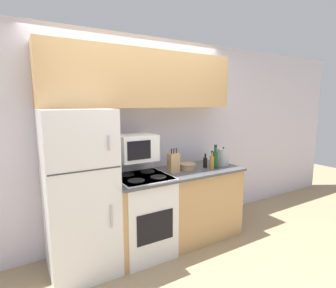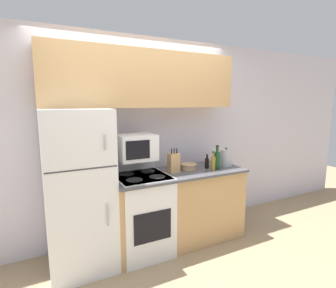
{
  "view_description": "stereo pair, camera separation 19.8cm",
  "coord_description": "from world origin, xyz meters",
  "px_view_note": "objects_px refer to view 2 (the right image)",
  "views": [
    {
      "loc": [
        -1.35,
        -2.3,
        1.74
      ],
      "look_at": [
        0.18,
        0.28,
        1.26
      ],
      "focal_mm": 28.0,
      "sensor_mm": 36.0,
      "label": 1
    },
    {
      "loc": [
        -1.18,
        -2.4,
        1.74
      ],
      "look_at": [
        0.18,
        0.28,
        1.26
      ],
      "focal_mm": 28.0,
      "sensor_mm": 36.0,
      "label": 2
    }
  ],
  "objects_px": {
    "kettle": "(226,158)",
    "microwave": "(136,147)",
    "refrigerator": "(78,190)",
    "bottle_soy_sauce": "(207,163)",
    "bowl": "(189,166)",
    "bottle_wine_green": "(217,160)",
    "knife_block": "(174,163)",
    "bottle_vinegar": "(213,163)",
    "stove": "(142,213)"
  },
  "relations": [
    {
      "from": "refrigerator",
      "to": "bottle_soy_sauce",
      "type": "distance_m",
      "value": 1.56
    },
    {
      "from": "bowl",
      "to": "kettle",
      "type": "bearing_deg",
      "value": -6.84
    },
    {
      "from": "refrigerator",
      "to": "bottle_soy_sauce",
      "type": "relative_size",
      "value": 9.33
    },
    {
      "from": "stove",
      "to": "bottle_soy_sauce",
      "type": "relative_size",
      "value": 6.02
    },
    {
      "from": "bottle_vinegar",
      "to": "bottle_wine_green",
      "type": "relative_size",
      "value": 0.8
    },
    {
      "from": "microwave",
      "to": "bottle_wine_green",
      "type": "bearing_deg",
      "value": -12.82
    },
    {
      "from": "microwave",
      "to": "kettle",
      "type": "xyz_separation_m",
      "value": [
        1.19,
        -0.15,
        -0.21
      ]
    },
    {
      "from": "bottle_vinegar",
      "to": "bottle_wine_green",
      "type": "bearing_deg",
      "value": 26.98
    },
    {
      "from": "refrigerator",
      "to": "bowl",
      "type": "relative_size",
      "value": 7.95
    },
    {
      "from": "stove",
      "to": "bottle_vinegar",
      "type": "distance_m",
      "value": 1.04
    },
    {
      "from": "bowl",
      "to": "bottle_soy_sauce",
      "type": "relative_size",
      "value": 1.17
    },
    {
      "from": "microwave",
      "to": "knife_block",
      "type": "bearing_deg",
      "value": -16.53
    },
    {
      "from": "microwave",
      "to": "bottle_vinegar",
      "type": "xyz_separation_m",
      "value": [
        0.9,
        -0.27,
        -0.23
      ]
    },
    {
      "from": "bottle_soy_sauce",
      "to": "stove",
      "type": "bearing_deg",
      "value": 178.14
    },
    {
      "from": "bottle_soy_sauce",
      "to": "bottle_wine_green",
      "type": "xyz_separation_m",
      "value": [
        0.09,
        -0.08,
        0.05
      ]
    },
    {
      "from": "stove",
      "to": "bottle_soy_sauce",
      "type": "bearing_deg",
      "value": -1.86
    },
    {
      "from": "bottle_soy_sauce",
      "to": "bottle_vinegar",
      "type": "bearing_deg",
      "value": -90.07
    },
    {
      "from": "bowl",
      "to": "bottle_soy_sauce",
      "type": "bearing_deg",
      "value": -13.65
    },
    {
      "from": "bowl",
      "to": "bottle_vinegar",
      "type": "xyz_separation_m",
      "value": [
        0.23,
        -0.19,
        0.06
      ]
    },
    {
      "from": "stove",
      "to": "microwave",
      "type": "relative_size",
      "value": 2.55
    },
    {
      "from": "stove",
      "to": "microwave",
      "type": "bearing_deg",
      "value": 98.9
    },
    {
      "from": "bottle_soy_sauce",
      "to": "bottle_wine_green",
      "type": "distance_m",
      "value": 0.13
    },
    {
      "from": "stove",
      "to": "bottle_vinegar",
      "type": "height_order",
      "value": "bottle_vinegar"
    },
    {
      "from": "bowl",
      "to": "bottle_wine_green",
      "type": "distance_m",
      "value": 0.37
    },
    {
      "from": "bottle_wine_green",
      "to": "kettle",
      "type": "xyz_separation_m",
      "value": [
        0.2,
        0.08,
        -0.01
      ]
    },
    {
      "from": "knife_block",
      "to": "kettle",
      "type": "xyz_separation_m",
      "value": [
        0.77,
        -0.02,
        -0.01
      ]
    },
    {
      "from": "microwave",
      "to": "bottle_soy_sauce",
      "type": "distance_m",
      "value": 0.94
    },
    {
      "from": "stove",
      "to": "refrigerator",
      "type": "bearing_deg",
      "value": 174.84
    },
    {
      "from": "bowl",
      "to": "bottle_vinegar",
      "type": "relative_size",
      "value": 0.88
    },
    {
      "from": "microwave",
      "to": "bottle_soy_sauce",
      "type": "bearing_deg",
      "value": -9.07
    },
    {
      "from": "stove",
      "to": "microwave",
      "type": "xyz_separation_m",
      "value": [
        -0.02,
        0.11,
        0.76
      ]
    },
    {
      "from": "stove",
      "to": "knife_block",
      "type": "bearing_deg",
      "value": -1.69
    },
    {
      "from": "kettle",
      "to": "bottle_vinegar",
      "type": "bearing_deg",
      "value": -157.44
    },
    {
      "from": "refrigerator",
      "to": "bottle_vinegar",
      "type": "distance_m",
      "value": 1.58
    },
    {
      "from": "bowl",
      "to": "bottle_wine_green",
      "type": "xyz_separation_m",
      "value": [
        0.33,
        -0.14,
        0.08
      ]
    },
    {
      "from": "refrigerator",
      "to": "bowl",
      "type": "height_order",
      "value": "refrigerator"
    },
    {
      "from": "stove",
      "to": "bowl",
      "type": "distance_m",
      "value": 0.8
    },
    {
      "from": "stove",
      "to": "bottle_soy_sauce",
      "type": "height_order",
      "value": "bottle_soy_sauce"
    },
    {
      "from": "knife_block",
      "to": "bottle_wine_green",
      "type": "distance_m",
      "value": 0.57
    },
    {
      "from": "refrigerator",
      "to": "knife_block",
      "type": "xyz_separation_m",
      "value": [
        1.09,
        -0.07,
        0.19
      ]
    },
    {
      "from": "stove",
      "to": "bottle_vinegar",
      "type": "xyz_separation_m",
      "value": [
        0.88,
        -0.16,
        0.53
      ]
    },
    {
      "from": "stove",
      "to": "bottle_soy_sauce",
      "type": "xyz_separation_m",
      "value": [
        0.88,
        -0.03,
        0.51
      ]
    },
    {
      "from": "refrigerator",
      "to": "bottle_wine_green",
      "type": "distance_m",
      "value": 1.67
    },
    {
      "from": "refrigerator",
      "to": "bottle_wine_green",
      "type": "xyz_separation_m",
      "value": [
        1.65,
        -0.17,
        0.19
      ]
    },
    {
      "from": "bottle_wine_green",
      "to": "stove",
      "type": "bearing_deg",
      "value": 173.49
    },
    {
      "from": "bowl",
      "to": "kettle",
      "type": "distance_m",
      "value": 0.54
    },
    {
      "from": "kettle",
      "to": "microwave",
      "type": "bearing_deg",
      "value": 172.84
    },
    {
      "from": "bottle_vinegar",
      "to": "bottle_wine_green",
      "type": "xyz_separation_m",
      "value": [
        0.1,
        0.05,
        0.02
      ]
    },
    {
      "from": "microwave",
      "to": "bottle_vinegar",
      "type": "bearing_deg",
      "value": -17.0
    },
    {
      "from": "knife_block",
      "to": "bottle_vinegar",
      "type": "relative_size",
      "value": 1.21
    }
  ]
}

